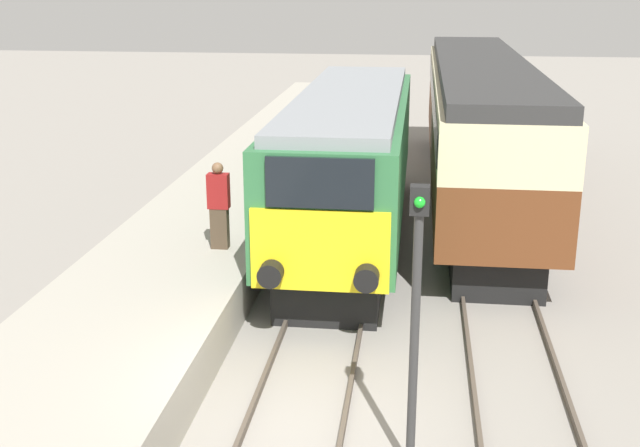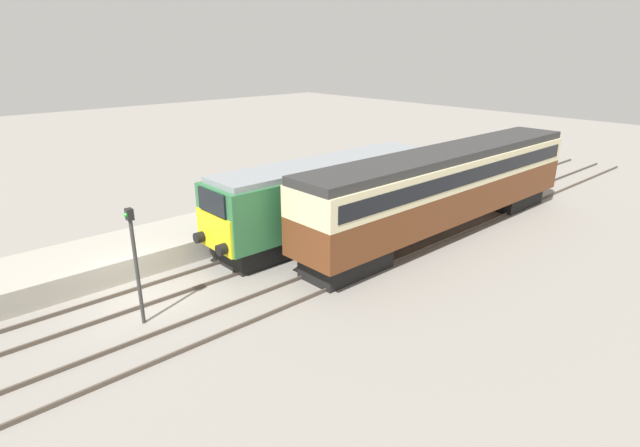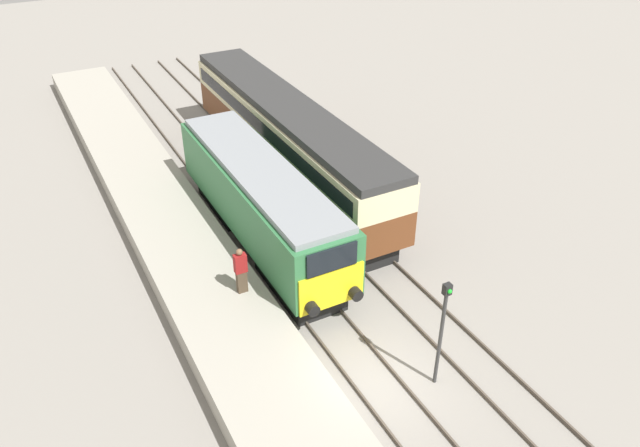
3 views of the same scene
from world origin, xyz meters
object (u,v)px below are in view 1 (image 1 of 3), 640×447
at_px(passenger_carriage, 479,115).
at_px(person_on_platform, 219,206).
at_px(signal_post, 416,309).
at_px(locomotive, 350,160).

bearing_deg(passenger_carriage, person_on_platform, -124.84).
distance_m(passenger_carriage, person_on_platform, 10.15).
distance_m(person_on_platform, signal_post, 7.37).
distance_m(locomotive, passenger_carriage, 5.75).
relative_size(passenger_carriage, signal_post, 4.48).
bearing_deg(person_on_platform, passenger_carriage, 55.16).
bearing_deg(passenger_carriage, signal_post, -96.72).
relative_size(person_on_platform, signal_post, 0.46).
bearing_deg(passenger_carriage, locomotive, -126.38).
bearing_deg(person_on_platform, signal_post, -56.19).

